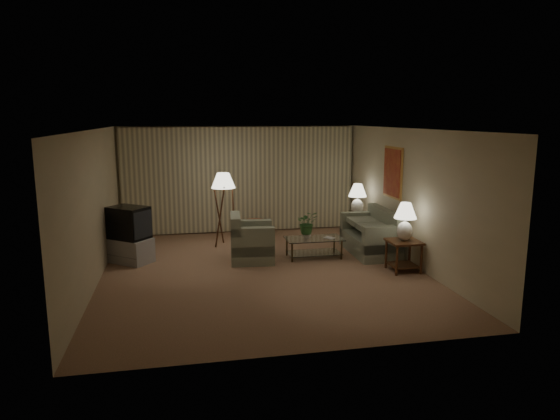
{
  "coord_description": "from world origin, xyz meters",
  "views": [
    {
      "loc": [
        -1.49,
        -9.14,
        2.92
      ],
      "look_at": [
        0.47,
        0.6,
        1.06
      ],
      "focal_mm": 32.0,
      "sensor_mm": 36.0,
      "label": 1
    }
  ],
  "objects_px": {
    "table_lamp_far": "(357,197)",
    "table_lamp_near": "(405,218)",
    "vase": "(307,235)",
    "ottoman": "(255,229)",
    "side_table_near": "(404,250)",
    "side_table_far": "(357,223)",
    "coffee_table": "(314,245)",
    "crt_tv": "(129,223)",
    "sofa": "(370,236)",
    "tv_cabinet": "(130,250)",
    "floor_lamp": "(224,208)",
    "armchair": "(252,242)"
  },
  "relations": [
    {
      "from": "armchair",
      "to": "side_table_far",
      "type": "xyz_separation_m",
      "value": [
        2.74,
        1.32,
        0.01
      ]
    },
    {
      "from": "armchair",
      "to": "side_table_far",
      "type": "height_order",
      "value": "armchair"
    },
    {
      "from": "side_table_near",
      "to": "floor_lamp",
      "type": "relative_size",
      "value": 0.36
    },
    {
      "from": "side_table_near",
      "to": "side_table_far",
      "type": "distance_m",
      "value": 2.6
    },
    {
      "from": "sofa",
      "to": "table_lamp_near",
      "type": "height_order",
      "value": "table_lamp_near"
    },
    {
      "from": "floor_lamp",
      "to": "side_table_near",
      "type": "bearing_deg",
      "value": -39.39
    },
    {
      "from": "side_table_far",
      "to": "table_lamp_near",
      "type": "xyz_separation_m",
      "value": [
        0.0,
        -2.6,
        0.64
      ]
    },
    {
      "from": "side_table_near",
      "to": "vase",
      "type": "bearing_deg",
      "value": 141.76
    },
    {
      "from": "sofa",
      "to": "armchair",
      "type": "distance_m",
      "value": 2.6
    },
    {
      "from": "side_table_near",
      "to": "side_table_far",
      "type": "xyz_separation_m",
      "value": [
        -0.0,
        2.6,
        -0.03
      ]
    },
    {
      "from": "sofa",
      "to": "side_table_near",
      "type": "height_order",
      "value": "sofa"
    },
    {
      "from": "crt_tv",
      "to": "ottoman",
      "type": "relative_size",
      "value": 1.51
    },
    {
      "from": "table_lamp_near",
      "to": "vase",
      "type": "relative_size",
      "value": 4.29
    },
    {
      "from": "table_lamp_far",
      "to": "crt_tv",
      "type": "bearing_deg",
      "value": -169.72
    },
    {
      "from": "ottoman",
      "to": "vase",
      "type": "height_order",
      "value": "vase"
    },
    {
      "from": "armchair",
      "to": "vase",
      "type": "xyz_separation_m",
      "value": [
        1.16,
        -0.03,
        0.12
      ]
    },
    {
      "from": "armchair",
      "to": "floor_lamp",
      "type": "relative_size",
      "value": 0.64
    },
    {
      "from": "coffee_table",
      "to": "floor_lamp",
      "type": "height_order",
      "value": "floor_lamp"
    },
    {
      "from": "sofa",
      "to": "side_table_far",
      "type": "distance_m",
      "value": 1.26
    },
    {
      "from": "crt_tv",
      "to": "armchair",
      "type": "bearing_deg",
      "value": 30.36
    },
    {
      "from": "armchair",
      "to": "table_lamp_near",
      "type": "height_order",
      "value": "table_lamp_near"
    },
    {
      "from": "coffee_table",
      "to": "table_lamp_near",
      "type": "bearing_deg",
      "value": -41.03
    },
    {
      "from": "crt_tv",
      "to": "table_lamp_near",
      "type": "bearing_deg",
      "value": 21.43
    },
    {
      "from": "side_table_near",
      "to": "crt_tv",
      "type": "bearing_deg",
      "value": 162.33
    },
    {
      "from": "table_lamp_far",
      "to": "coffee_table",
      "type": "relative_size",
      "value": 0.63
    },
    {
      "from": "side_table_near",
      "to": "ottoman",
      "type": "relative_size",
      "value": 0.98
    },
    {
      "from": "side_table_near",
      "to": "tv_cabinet",
      "type": "distance_m",
      "value": 5.46
    },
    {
      "from": "sofa",
      "to": "tv_cabinet",
      "type": "height_order",
      "value": "sofa"
    },
    {
      "from": "sofa",
      "to": "tv_cabinet",
      "type": "xyz_separation_m",
      "value": [
        -5.05,
        0.31,
        -0.13
      ]
    },
    {
      "from": "crt_tv",
      "to": "vase",
      "type": "relative_size",
      "value": 5.42
    },
    {
      "from": "armchair",
      "to": "table_lamp_far",
      "type": "bearing_deg",
      "value": -58.78
    },
    {
      "from": "sofa",
      "to": "crt_tv",
      "type": "relative_size",
      "value": 1.88
    },
    {
      "from": "side_table_near",
      "to": "coffee_table",
      "type": "distance_m",
      "value": 1.91
    },
    {
      "from": "table_lamp_far",
      "to": "coffee_table",
      "type": "bearing_deg",
      "value": -136.78
    },
    {
      "from": "side_table_far",
      "to": "table_lamp_near",
      "type": "bearing_deg",
      "value": -90.0
    },
    {
      "from": "table_lamp_near",
      "to": "coffee_table",
      "type": "height_order",
      "value": "table_lamp_near"
    },
    {
      "from": "table_lamp_near",
      "to": "tv_cabinet",
      "type": "bearing_deg",
      "value": 162.33
    },
    {
      "from": "table_lamp_far",
      "to": "table_lamp_near",
      "type": "bearing_deg",
      "value": -90.0
    },
    {
      "from": "table_lamp_far",
      "to": "vase",
      "type": "bearing_deg",
      "value": -139.6
    },
    {
      "from": "side_table_near",
      "to": "side_table_far",
      "type": "relative_size",
      "value": 1.0
    },
    {
      "from": "table_lamp_near",
      "to": "tv_cabinet",
      "type": "xyz_separation_m",
      "value": [
        -5.2,
        1.66,
        -0.78
      ]
    },
    {
      "from": "side_table_far",
      "to": "vase",
      "type": "height_order",
      "value": "side_table_far"
    },
    {
      "from": "vase",
      "to": "ottoman",
      "type": "bearing_deg",
      "value": 111.13
    },
    {
      "from": "ottoman",
      "to": "vase",
      "type": "bearing_deg",
      "value": -68.87
    },
    {
      "from": "coffee_table",
      "to": "tv_cabinet",
      "type": "xyz_separation_m",
      "value": [
        -3.76,
        0.41,
        -0.03
      ]
    },
    {
      "from": "sofa",
      "to": "armchair",
      "type": "xyz_separation_m",
      "value": [
        -2.59,
        -0.07,
        0.01
      ]
    },
    {
      "from": "crt_tv",
      "to": "coffee_table",
      "type": "bearing_deg",
      "value": 32.93
    },
    {
      "from": "armchair",
      "to": "coffee_table",
      "type": "relative_size",
      "value": 0.9
    },
    {
      "from": "table_lamp_near",
      "to": "vase",
      "type": "height_order",
      "value": "table_lamp_near"
    },
    {
      "from": "ottoman",
      "to": "table_lamp_near",
      "type": "bearing_deg",
      "value": -54.28
    }
  ]
}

